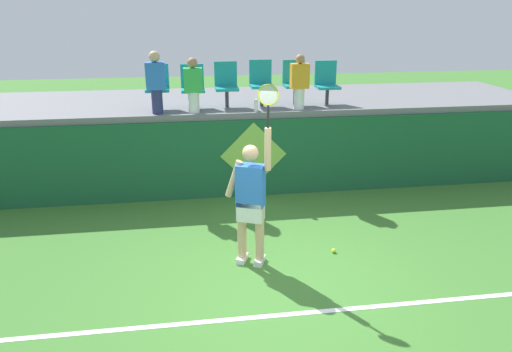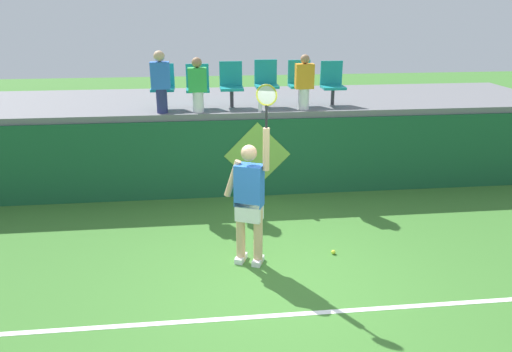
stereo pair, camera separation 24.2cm
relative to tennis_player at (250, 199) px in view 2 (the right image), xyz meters
The scene contains 17 objects.
ground_plane 1.21m from the tennis_player, 63.75° to the right, with size 40.00×40.00×0.00m, color #3D752D.
court_back_wall 2.68m from the tennis_player, 83.48° to the left, with size 12.88×0.20×1.51m, color #195633.
spectator_platform 4.15m from the tennis_player, 85.77° to the left, with size 12.88×2.99×0.12m, color slate.
court_baseline_stripe 1.68m from the tennis_player, 77.03° to the right, with size 11.59×0.08×0.01m, color white.
tennis_player is the anchor object (origin of this frame).
tennis_ball 1.60m from the tennis_player, ahead, with size 0.07×0.07×0.07m, color #D1E533.
water_bottle 2.86m from the tennis_player, 80.19° to the left, with size 0.07×0.07×0.23m, color white.
stadium_chair_0 3.68m from the tennis_player, 112.36° to the left, with size 0.44×0.42×0.84m.
stadium_chair_1 3.49m from the tennis_player, 101.70° to the left, with size 0.44×0.42×0.82m.
stadium_chair_2 3.44m from the tennis_player, 90.48° to the left, with size 0.44×0.42×0.86m.
stadium_chair_3 3.50m from the tennis_player, 78.60° to the left, with size 0.44×0.42×0.88m.
stadium_chair_4 3.68m from the tennis_player, 67.90° to the left, with size 0.44×0.42×0.87m.
stadium_chair_5 3.96m from the tennis_player, 58.74° to the left, with size 0.44×0.42×0.84m.
spectator_0 3.35m from the tennis_player, 115.44° to the left, with size 0.34×0.20×1.13m.
spectator_1 3.33m from the tennis_player, 64.97° to the left, with size 0.34×0.20×1.03m.
spectator_2 3.10m from the tennis_player, 103.53° to the left, with size 0.34×0.20×1.00m.
wall_signage_mount 2.77m from the tennis_player, 81.03° to the left, with size 1.27×0.01×1.47m.
Camera 2 is at (-0.91, -5.59, 3.54)m, focal length 34.10 mm.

